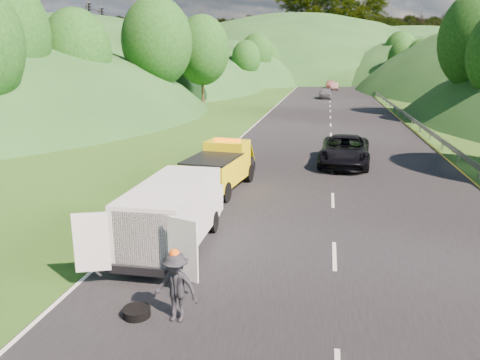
% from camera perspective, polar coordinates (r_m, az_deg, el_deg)
% --- Properties ---
extents(ground, '(320.00, 320.00, 0.00)m').
position_cam_1_polar(ground, '(17.05, 1.19, -5.87)').
color(ground, '#38661E').
rests_on(ground, ground).
extents(road_surface, '(14.00, 200.00, 0.02)m').
position_cam_1_polar(road_surface, '(56.09, 10.95, 8.25)').
color(road_surface, black).
rests_on(road_surface, ground).
extents(guardrail, '(0.06, 140.00, 1.52)m').
position_cam_1_polar(guardrail, '(68.97, 17.06, 9.01)').
color(guardrail, gray).
rests_on(guardrail, ground).
extents(tree_line_left, '(14.00, 140.00, 14.00)m').
position_cam_1_polar(tree_line_left, '(79.00, -5.52, 10.21)').
color(tree_line_left, '#2B5D1B').
rests_on(tree_line_left, ground).
extents(tree_line_right, '(14.00, 140.00, 14.00)m').
position_cam_1_polar(tree_line_right, '(78.71, 25.78, 8.83)').
color(tree_line_right, '#2B5D1B').
rests_on(tree_line_right, ground).
extents(hills_backdrop, '(201.00, 288.60, 44.00)m').
position_cam_1_polar(hills_backdrop, '(150.64, 12.19, 12.01)').
color(hills_backdrop, '#2D5B23').
rests_on(hills_backdrop, ground).
extents(tow_truck, '(2.55, 5.47, 2.27)m').
position_cam_1_polar(tow_truck, '(21.70, -2.39, 1.66)').
color(tow_truck, black).
rests_on(tow_truck, ground).
extents(white_van, '(3.37, 6.14, 2.18)m').
position_cam_1_polar(white_van, '(15.11, -8.05, -3.79)').
color(white_van, black).
rests_on(white_van, ground).
extents(woman, '(0.65, 0.69, 1.52)m').
position_cam_1_polar(woman, '(19.08, -6.91, -3.72)').
color(woman, silver).
rests_on(woman, ground).
extents(child, '(0.59, 0.58, 0.96)m').
position_cam_1_polar(child, '(16.70, -8.92, -6.50)').
color(child, '#D2D270').
rests_on(child, ground).
extents(worker, '(1.17, 0.77, 1.70)m').
position_cam_1_polar(worker, '(11.55, -7.69, -16.63)').
color(worker, black).
rests_on(worker, ground).
extents(suitcase, '(0.42, 0.34, 0.60)m').
position_cam_1_polar(suitcase, '(18.28, -14.08, -3.91)').
color(suitcase, '#615D48').
rests_on(suitcase, ground).
extents(spare_tire, '(0.67, 0.67, 0.20)m').
position_cam_1_polar(spare_tire, '(11.87, -12.46, -15.95)').
color(spare_tire, black).
rests_on(spare_tire, ground).
extents(passing_suv, '(3.12, 6.12, 1.65)m').
position_cam_1_polar(passing_suv, '(27.71, 12.54, 1.82)').
color(passing_suv, black).
rests_on(passing_suv, ground).
extents(dist_car_a, '(1.90, 4.71, 1.61)m').
position_cam_1_polar(dist_car_a, '(73.79, 10.33, 9.73)').
color(dist_car_a, '#4C4A4F').
rests_on(dist_car_a, ground).
extents(dist_car_b, '(1.46, 4.18, 1.38)m').
position_cam_1_polar(dist_car_b, '(94.74, 11.41, 10.71)').
color(dist_car_b, '#815856').
rests_on(dist_car_b, ground).
extents(dist_car_c, '(2.01, 4.93, 1.43)m').
position_cam_1_polar(dist_car_c, '(101.61, 10.97, 10.98)').
color(dist_car_c, '#A85954').
rests_on(dist_car_c, ground).
extents(dist_car_d, '(1.90, 4.71, 1.61)m').
position_cam_1_polar(dist_car_d, '(120.82, 11.88, 11.47)').
color(dist_car_d, gray).
rests_on(dist_car_d, ground).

